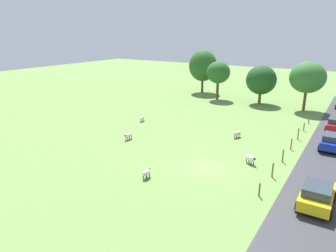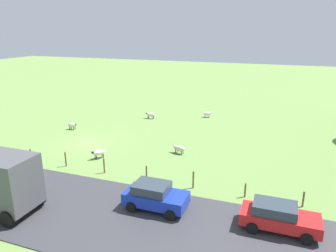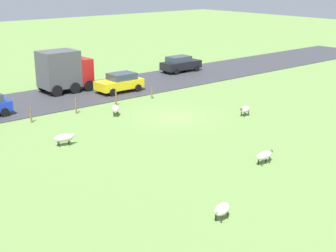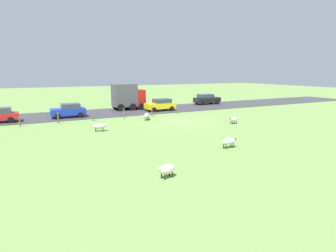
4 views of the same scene
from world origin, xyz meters
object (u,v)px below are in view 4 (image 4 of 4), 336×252
sheep_1 (147,115)px  sheep_4 (234,119)px  car_3 (207,99)px  sheep_2 (99,126)px  truck_0 (128,96)px  sheep_0 (229,141)px  car_2 (161,105)px  sheep_3 (167,169)px  car_4 (69,110)px

sheep_1 → sheep_4: size_ratio=1.19×
car_3 → sheep_1: bearing=122.9°
sheep_2 → truck_0: size_ratio=0.30×
sheep_0 → car_2: bearing=-10.8°
truck_0 → car_2: size_ratio=1.07×
sheep_1 → sheep_2: sheep_1 is taller
sheep_1 → car_3: bearing=-57.1°
sheep_1 → sheep_4: sheep_1 is taller
sheep_2 → sheep_3: 12.77m
car_2 → car_3: size_ratio=0.93×
car_3 → truck_0: bearing=91.1°
truck_0 → sheep_1: bearing=174.6°
sheep_0 → sheep_2: sheep_2 is taller
car_2 → car_4: bearing=91.1°
sheep_1 → truck_0: bearing=-5.4°
sheep_2 → car_2: 14.22m
sheep_2 → car_2: (9.44, -10.63, 0.42)m
car_2 → car_3: car_3 is taller
sheep_3 → sheep_4: (10.11, -12.84, 0.01)m
truck_0 → car_2: (-3.22, -3.65, -1.04)m
car_3 → sheep_4: bearing=154.6°
sheep_0 → truck_0: (22.41, -0.03, 1.44)m
sheep_3 → sheep_4: 16.34m
sheep_2 → sheep_3: bearing=-177.7°
sheep_0 → sheep_1: size_ratio=1.02×
car_2 → car_3: bearing=-71.0°
car_2 → car_4: car_2 is taller
sheep_2 → sheep_4: sheep_2 is taller
sheep_2 → car_3: (12.92, -20.73, 0.44)m
sheep_0 → sheep_4: sheep_4 is taller
truck_0 → car_3: (0.26, -13.75, -1.02)m
sheep_1 → car_4: car_4 is taller
sheep_0 → sheep_2: 11.97m
sheep_0 → car_4: size_ratio=0.34×
sheep_1 → car_3: size_ratio=0.29×
sheep_1 → car_2: car_2 is taller
sheep_0 → sheep_3: same height
car_3 → sheep_2: bearing=121.9°
sheep_3 → truck_0: 26.27m
sheep_2 → truck_0: bearing=-28.9°
car_2 → sheep_4: bearing=-167.4°
sheep_2 → truck_0: (12.66, -6.98, 1.46)m
sheep_2 → car_3: bearing=-58.1°
sheep_4 → car_2: car_2 is taller
sheep_2 → car_4: size_ratio=0.34×
sheep_1 → car_2: bearing=-37.1°
sheep_2 → sheep_0: bearing=-144.5°
sheep_0 → car_3: bearing=-31.3°
sheep_2 → sheep_4: (-2.65, -13.34, 0.00)m
sheep_4 → car_3: car_3 is taller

